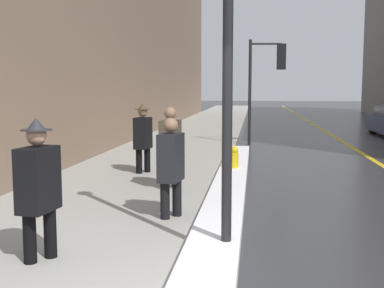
{
  "coord_description": "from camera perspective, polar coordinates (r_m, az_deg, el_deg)",
  "views": [
    {
      "loc": [
        0.66,
        -4.12,
        1.98
      ],
      "look_at": [
        -0.4,
        4.0,
        1.05
      ],
      "focal_mm": 45.0,
      "sensor_mm": 36.0,
      "label": 1
    }
  ],
  "objects": [
    {
      "name": "pedestrian_with_shoulder_bag",
      "position": [
        7.37,
        -2.49,
        -2.26
      ],
      "size": [
        0.36,
        0.73,
        1.56
      ],
      "rotation": [
        0.0,
        0.0,
        -1.71
      ],
      "color": "black",
      "rests_on": "ground"
    },
    {
      "name": "road_centre_stripe",
      "position": [
        19.51,
        17.23,
        0.38
      ],
      "size": [
        0.16,
        80.0,
        0.0
      ],
      "color": "gold",
      "rests_on": "ground"
    },
    {
      "name": "pedestrian_nearside",
      "position": [
        5.77,
        -17.76,
        -4.52
      ],
      "size": [
        0.37,
        0.55,
        1.67
      ],
      "rotation": [
        0.0,
        0.0,
        -1.71
      ],
      "color": "black",
      "rests_on": "ground"
    },
    {
      "name": "pedestrian_in_fedora",
      "position": [
        11.38,
        -5.84,
        1.03
      ],
      "size": [
        0.37,
        0.55,
        1.66
      ],
      "rotation": [
        0.0,
        0.0,
        -1.71
      ],
      "color": "black",
      "rests_on": "ground"
    },
    {
      "name": "lamp_post",
      "position": [
        5.63,
        4.31,
        16.14
      ],
      "size": [
        0.28,
        0.28,
        4.89
      ],
      "color": "black",
      "rests_on": "ground"
    },
    {
      "name": "snow_bank_curb",
      "position": [
        9.48,
        4.46,
        -4.98
      ],
      "size": [
        0.63,
        11.89,
        0.2
      ],
      "color": "white",
      "rests_on": "ground"
    },
    {
      "name": "fire_hydrant",
      "position": [
        11.02,
        5.0,
        -2.07
      ],
      "size": [
        0.2,
        0.2,
        0.7
      ],
      "color": "gold",
      "rests_on": "ground"
    },
    {
      "name": "pedestrian_in_glasses",
      "position": [
        9.52,
        -2.59,
        0.01
      ],
      "size": [
        0.38,
        0.57,
        1.64
      ],
      "rotation": [
        0.0,
        0.0,
        -1.71
      ],
      "color": "#2A241B",
      "rests_on": "ground"
    },
    {
      "name": "traffic_light_near",
      "position": [
        17.51,
        9.14,
        8.76
      ],
      "size": [
        1.31,
        0.39,
        3.73
      ],
      "rotation": [
        0.0,
        0.0,
        0.11
      ],
      "color": "black",
      "rests_on": "ground"
    },
    {
      "name": "sidewalk_slab",
      "position": [
        19.41,
        -0.5,
        0.65
      ],
      "size": [
        4.0,
        80.0,
        0.01
      ],
      "color": "#9E9B93",
      "rests_on": "ground"
    }
  ]
}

